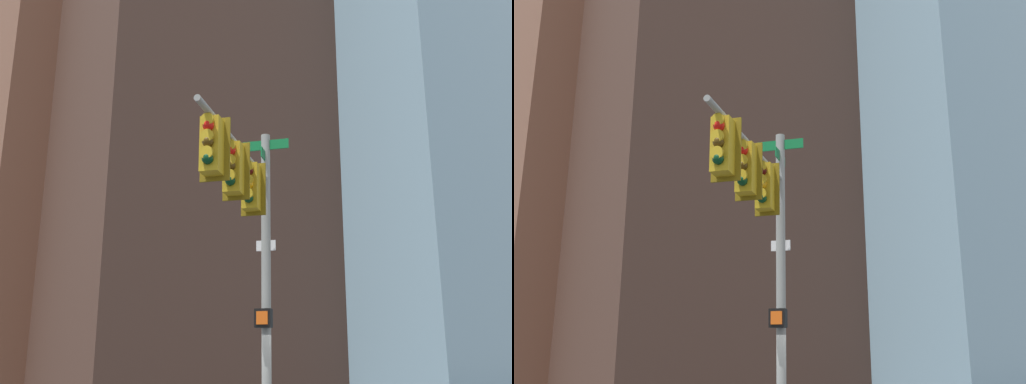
{
  "view_description": "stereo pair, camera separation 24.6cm",
  "coord_description": "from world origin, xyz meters",
  "views": [
    {
      "loc": [
        8.29,
        11.06,
        1.91
      ],
      "look_at": [
        0.72,
        0.88,
        5.52
      ],
      "focal_mm": 42.22,
      "sensor_mm": 36.0,
      "label": 1
    },
    {
      "loc": [
        8.09,
        11.2,
        1.91
      ],
      "look_at": [
        0.72,
        0.88,
        5.52
      ],
      "focal_mm": 42.22,
      "sensor_mm": 36.0,
      "label": 2
    }
  ],
  "objects": [
    {
      "name": "signal_pole_assembly",
      "position": [
        1.24,
        1.3,
        4.82
      ],
      "size": [
        4.07,
        3.44,
        7.18
      ],
      "rotation": [
        0.0,
        0.0,
        0.68
      ],
      "color": "gray",
      "rests_on": "ground_plane"
    },
    {
      "name": "building_brick_nearside",
      "position": [
        -12.79,
        -24.0,
        24.47
      ],
      "size": [
        20.64,
        17.05,
        48.95
      ],
      "primitive_type": "cube",
      "color": "#4C3328",
      "rests_on": "ground_plane"
    },
    {
      "name": "building_brick_midblock",
      "position": [
        -10.28,
        -33.06,
        15.23
      ],
      "size": [
        20.97,
        15.17,
        30.46
      ],
      "primitive_type": "cube",
      "color": "brown",
      "rests_on": "ground_plane"
    },
    {
      "name": "building_glass_tower",
      "position": [
        -34.48,
        -22.03,
        31.0
      ],
      "size": [
        32.37,
        27.08,
        62.0
      ],
      "primitive_type": "cube",
      "color": "#8CB2C6",
      "rests_on": "ground_plane"
    },
    {
      "name": "building_brick_farside",
      "position": [
        -45.7,
        -24.21,
        27.19
      ],
      "size": [
        22.09,
        17.66,
        54.39
      ],
      "primitive_type": "cube",
      "color": "brown",
      "rests_on": "ground_plane"
    }
  ]
}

